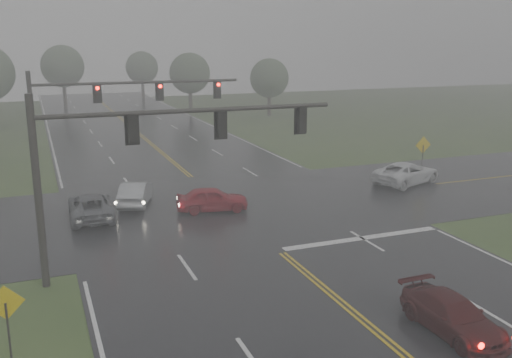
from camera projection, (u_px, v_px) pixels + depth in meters
name	position (u px, v px, depth m)	size (l,w,h in m)	color
main_road	(238.00, 217.00, 31.59)	(18.00, 160.00, 0.02)	black
cross_street	(227.00, 207.00, 33.40)	(120.00, 14.00, 0.02)	black
stop_bar	(362.00, 239.00, 28.12)	(8.50, 0.50, 0.01)	silver
sedan_maroon	(451.00, 332.00, 19.11)	(1.71, 4.20, 1.22)	#3E0B0C
sedan_red	(212.00, 211.00, 32.66)	(1.64, 4.07, 1.39)	#A10E1B
sedan_silver	(136.00, 205.00, 33.91)	(1.49, 4.28, 1.41)	#A2A6AA
car_grey	(92.00, 219.00, 31.28)	(2.27, 4.93, 1.37)	#55575C
pickup_white	(406.00, 184.00, 38.89)	(2.43, 5.26, 1.46)	silver
signal_gantry_near	(135.00, 148.00, 22.81)	(12.55, 0.33, 7.63)	black
signal_gantry_far	(101.00, 104.00, 37.86)	(14.04, 0.39, 7.65)	black
sign_diamond_west	(6.00, 313.00, 16.72)	(1.09, 0.12, 2.61)	black
sign_diamond_east	(423.00, 150.00, 40.19)	(1.23, 0.11, 2.96)	black
tree_ne_a	(190.00, 73.00, 75.77)	(5.40, 5.40, 7.93)	#322920
tree_n_mid	(63.00, 66.00, 81.55)	(6.05, 6.05, 8.88)	#322920
tree_e_near	(269.00, 78.00, 72.55)	(4.96, 4.96, 7.29)	#322920
tree_n_far	(142.00, 68.00, 93.42)	(5.29, 5.29, 7.77)	#322920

